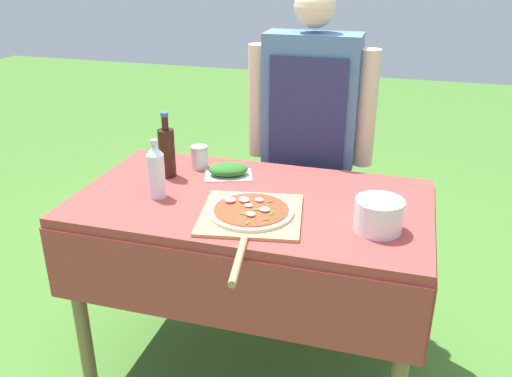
{
  "coord_description": "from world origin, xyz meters",
  "views": [
    {
      "loc": [
        0.53,
        -1.75,
        1.64
      ],
      "look_at": [
        0.02,
        0.0,
        0.84
      ],
      "focal_mm": 38.0,
      "sensor_mm": 36.0,
      "label": 1
    }
  ],
  "objects_px": {
    "pizza_on_peel": "(250,214)",
    "herb_container": "(228,170)",
    "water_bottle": "(156,171)",
    "sauce_jar": "(199,158)",
    "mixing_tub": "(379,215)",
    "prep_table": "(252,225)",
    "person_cook": "(310,132)",
    "oil_bottle": "(167,151)"
  },
  "relations": [
    {
      "from": "pizza_on_peel",
      "to": "sauce_jar",
      "type": "xyz_separation_m",
      "value": [
        -0.34,
        0.39,
        0.03
      ]
    },
    {
      "from": "pizza_on_peel",
      "to": "prep_table",
      "type": "bearing_deg",
      "value": 95.43
    },
    {
      "from": "pizza_on_peel",
      "to": "oil_bottle",
      "type": "distance_m",
      "value": 0.51
    },
    {
      "from": "pizza_on_peel",
      "to": "herb_container",
      "type": "xyz_separation_m",
      "value": [
        -0.19,
        0.33,
        0.01
      ]
    },
    {
      "from": "prep_table",
      "to": "herb_container",
      "type": "bearing_deg",
      "value": 130.97
    },
    {
      "from": "sauce_jar",
      "to": "oil_bottle",
      "type": "bearing_deg",
      "value": -126.37
    },
    {
      "from": "herb_container",
      "to": "person_cook",
      "type": "bearing_deg",
      "value": 55.76
    },
    {
      "from": "prep_table",
      "to": "oil_bottle",
      "type": "relative_size",
      "value": 4.96
    },
    {
      "from": "water_bottle",
      "to": "sauce_jar",
      "type": "bearing_deg",
      "value": 82.58
    },
    {
      "from": "person_cook",
      "to": "oil_bottle",
      "type": "height_order",
      "value": "person_cook"
    },
    {
      "from": "prep_table",
      "to": "sauce_jar",
      "type": "relative_size",
      "value": 13.84
    },
    {
      "from": "pizza_on_peel",
      "to": "water_bottle",
      "type": "distance_m",
      "value": 0.4
    },
    {
      "from": "sauce_jar",
      "to": "prep_table",
      "type": "bearing_deg",
      "value": -37.59
    },
    {
      "from": "oil_bottle",
      "to": "mixing_tub",
      "type": "height_order",
      "value": "oil_bottle"
    },
    {
      "from": "prep_table",
      "to": "person_cook",
      "type": "bearing_deg",
      "value": 79.17
    },
    {
      "from": "person_cook",
      "to": "oil_bottle",
      "type": "xyz_separation_m",
      "value": [
        -0.49,
        -0.44,
        0.01
      ]
    },
    {
      "from": "water_bottle",
      "to": "sauce_jar",
      "type": "height_order",
      "value": "water_bottle"
    },
    {
      "from": "herb_container",
      "to": "sauce_jar",
      "type": "height_order",
      "value": "sauce_jar"
    },
    {
      "from": "prep_table",
      "to": "person_cook",
      "type": "distance_m",
      "value": 0.6
    },
    {
      "from": "prep_table",
      "to": "pizza_on_peel",
      "type": "xyz_separation_m",
      "value": [
        0.04,
        -0.16,
        0.13
      ]
    },
    {
      "from": "prep_table",
      "to": "person_cook",
      "type": "xyz_separation_m",
      "value": [
        0.11,
        0.55,
        0.21
      ]
    },
    {
      "from": "person_cook",
      "to": "pizza_on_peel",
      "type": "bearing_deg",
      "value": 84.09
    },
    {
      "from": "oil_bottle",
      "to": "sauce_jar",
      "type": "bearing_deg",
      "value": 53.63
    },
    {
      "from": "herb_container",
      "to": "pizza_on_peel",
      "type": "bearing_deg",
      "value": -59.68
    },
    {
      "from": "person_cook",
      "to": "sauce_jar",
      "type": "bearing_deg",
      "value": 37.87
    },
    {
      "from": "mixing_tub",
      "to": "water_bottle",
      "type": "bearing_deg",
      "value": 177.35
    },
    {
      "from": "oil_bottle",
      "to": "water_bottle",
      "type": "bearing_deg",
      "value": -76.47
    },
    {
      "from": "pizza_on_peel",
      "to": "water_bottle",
      "type": "bearing_deg",
      "value": 159.68
    },
    {
      "from": "person_cook",
      "to": "oil_bottle",
      "type": "distance_m",
      "value": 0.66
    },
    {
      "from": "person_cook",
      "to": "herb_container",
      "type": "relative_size",
      "value": 6.85
    },
    {
      "from": "person_cook",
      "to": "mixing_tub",
      "type": "distance_m",
      "value": 0.77
    },
    {
      "from": "water_bottle",
      "to": "mixing_tub",
      "type": "xyz_separation_m",
      "value": [
        0.81,
        -0.04,
        -0.05
      ]
    },
    {
      "from": "water_bottle",
      "to": "pizza_on_peel",
      "type": "bearing_deg",
      "value": -10.6
    },
    {
      "from": "pizza_on_peel",
      "to": "oil_bottle",
      "type": "height_order",
      "value": "oil_bottle"
    },
    {
      "from": "pizza_on_peel",
      "to": "mixing_tub",
      "type": "height_order",
      "value": "mixing_tub"
    },
    {
      "from": "pizza_on_peel",
      "to": "herb_container",
      "type": "distance_m",
      "value": 0.39
    },
    {
      "from": "person_cook",
      "to": "pizza_on_peel",
      "type": "height_order",
      "value": "person_cook"
    },
    {
      "from": "prep_table",
      "to": "pizza_on_peel",
      "type": "height_order",
      "value": "pizza_on_peel"
    },
    {
      "from": "person_cook",
      "to": "pizza_on_peel",
      "type": "distance_m",
      "value": 0.72
    },
    {
      "from": "pizza_on_peel",
      "to": "herb_container",
      "type": "height_order",
      "value": "herb_container"
    },
    {
      "from": "water_bottle",
      "to": "herb_container",
      "type": "distance_m",
      "value": 0.33
    },
    {
      "from": "mixing_tub",
      "to": "sauce_jar",
      "type": "distance_m",
      "value": 0.84
    }
  ]
}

